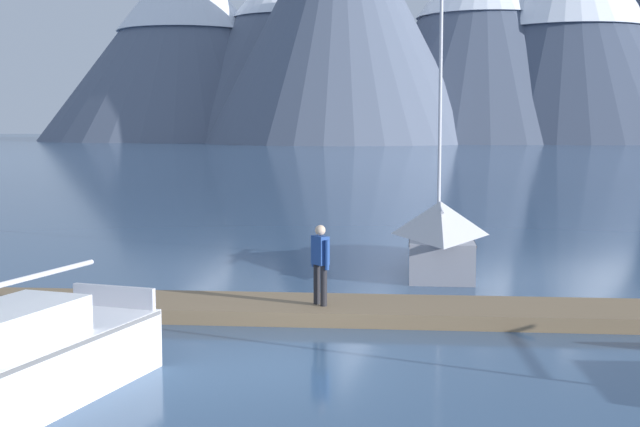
# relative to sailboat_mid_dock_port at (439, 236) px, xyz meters

# --- Properties ---
(ground_plane) EXTENTS (700.00, 700.00, 0.00)m
(ground_plane) POSITION_rel_sailboat_mid_dock_port_xyz_m (-2.80, -10.75, -0.92)
(ground_plane) COLOR #38567A
(mountain_west_summit) EXTENTS (75.20, 75.20, 49.90)m
(mountain_west_summit) POSITION_rel_sailboat_mid_dock_port_xyz_m (-63.81, 196.67, 25.25)
(mountain_west_summit) COLOR slate
(mountain_west_summit) RESTS_ON ground
(mountain_central_massif) EXTENTS (77.66, 77.66, 48.53)m
(mountain_central_massif) POSITION_rel_sailboat_mid_dock_port_xyz_m (-36.98, 198.24, 24.11)
(mountain_central_massif) COLOR slate
(mountain_central_massif) RESTS_ON ground
(mountain_shoulder_ridge) EXTENTS (59.79, 59.79, 57.84)m
(mountain_shoulder_ridge) POSITION_rel_sailboat_mid_dock_port_xyz_m (-20.85, 168.60, 29.11)
(mountain_shoulder_ridge) COLOR slate
(mountain_shoulder_ridge) RESTS_ON ground
(mountain_east_summit) EXTENTS (73.60, 73.60, 49.84)m
(mountain_east_summit) POSITION_rel_sailboat_mid_dock_port_xyz_m (11.00, 189.22, 25.04)
(mountain_east_summit) COLOR #4C566B
(mountain_east_summit) RESTS_ON ground
(mountain_rear_spur) EXTENTS (67.79, 67.79, 53.48)m
(mountain_rear_spur) POSITION_rel_sailboat_mid_dock_port_xyz_m (30.51, 186.67, 27.52)
(mountain_rear_spur) COLOR #424C60
(mountain_rear_spur) RESTS_ON ground
(dock) EXTENTS (25.56, 3.17, 0.30)m
(dock) POSITION_rel_sailboat_mid_dock_port_xyz_m (-2.80, -6.75, -0.77)
(dock) COLOR #846B4C
(dock) RESTS_ON ground
(sailboat_mid_dock_port) EXTENTS (2.02, 6.71, 7.89)m
(sailboat_mid_dock_port) POSITION_rel_sailboat_mid_dock_port_xyz_m (0.00, 0.00, 0.00)
(sailboat_mid_dock_port) COLOR #93939E
(sailboat_mid_dock_port) RESTS_ON ground
(person_on_dock) EXTENTS (0.42, 0.46, 1.69)m
(person_on_dock) POSITION_rel_sailboat_mid_dock_port_xyz_m (-2.50, -6.99, 0.34)
(person_on_dock) COLOR #232328
(person_on_dock) RESTS_ON dock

